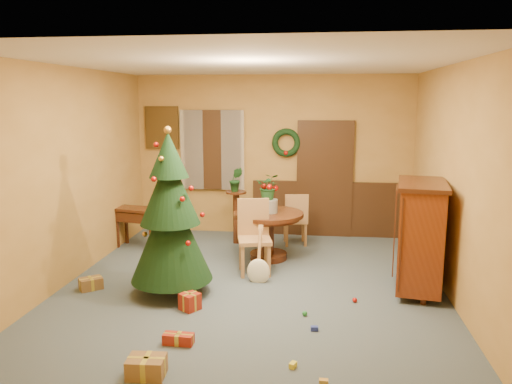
% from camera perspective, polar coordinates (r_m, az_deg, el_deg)
% --- Properties ---
extents(room_envelope, '(5.50, 5.50, 5.50)m').
position_cam_1_polar(room_envelope, '(9.08, 3.16, 2.00)').
color(room_envelope, '#3A4B54').
rests_on(room_envelope, ground).
extents(dining_table, '(1.08, 1.08, 0.74)m').
position_cam_1_polar(dining_table, '(7.76, 1.44, -3.96)').
color(dining_table, '#32180B').
rests_on(dining_table, floor).
extents(urn, '(0.28, 0.28, 0.20)m').
position_cam_1_polar(urn, '(7.68, 1.45, -1.60)').
color(urn, slate).
rests_on(urn, dining_table).
extents(centerpiece_plant, '(0.37, 0.32, 0.41)m').
position_cam_1_polar(centerpiece_plant, '(7.62, 1.46, 0.64)').
color(centerpiece_plant, '#1E4C23').
rests_on(centerpiece_plant, urn).
extents(chair_near, '(0.55, 0.55, 1.05)m').
position_cam_1_polar(chair_near, '(7.18, -0.23, -4.77)').
color(chair_near, brown).
rests_on(chair_near, floor).
extents(chair_far, '(0.45, 0.45, 0.91)m').
position_cam_1_polar(chair_far, '(8.50, 4.57, -2.93)').
color(chair_far, brown).
rests_on(chair_far, floor).
extents(guitar, '(0.34, 0.50, 0.73)m').
position_cam_1_polar(guitar, '(6.81, 0.29, -7.33)').
color(guitar, '#F3EDCA').
rests_on(guitar, floor).
extents(plant_stand, '(0.36, 0.36, 0.92)m').
position_cam_1_polar(plant_stand, '(8.60, -2.28, -2.18)').
color(plant_stand, '#32180B').
rests_on(plant_stand, floor).
extents(stand_plant, '(0.25, 0.21, 0.41)m').
position_cam_1_polar(stand_plant, '(8.49, -2.30, 1.45)').
color(stand_plant, '#19471E').
rests_on(stand_plant, plant_stand).
extents(christmas_tree, '(1.04, 1.04, 2.14)m').
position_cam_1_polar(christmas_tree, '(6.36, -9.76, -2.74)').
color(christmas_tree, '#382111').
rests_on(christmas_tree, floor).
extents(writing_desk, '(0.82, 0.52, 0.68)m').
position_cam_1_polar(writing_desk, '(8.60, -13.36, -2.88)').
color(writing_desk, '#32180B').
rests_on(writing_desk, floor).
extents(sideboard, '(0.76, 1.20, 1.44)m').
position_cam_1_polar(sideboard, '(6.74, 18.22, -4.53)').
color(sideboard, '#501B09').
rests_on(sideboard, floor).
extents(gift_a, '(0.35, 0.27, 0.18)m').
position_cam_1_polar(gift_a, '(4.86, -12.41, -18.93)').
color(gift_a, brown).
rests_on(gift_a, floor).
extents(gift_b, '(0.28, 0.28, 0.20)m').
position_cam_1_polar(gift_b, '(6.10, -7.56, -12.30)').
color(gift_b, maroon).
rests_on(gift_b, floor).
extents(gift_c, '(0.34, 0.33, 0.15)m').
position_cam_1_polar(gift_c, '(7.01, -18.34, -9.90)').
color(gift_c, brown).
rests_on(gift_c, floor).
extents(gift_d, '(0.32, 0.14, 0.11)m').
position_cam_1_polar(gift_d, '(5.36, -8.86, -16.25)').
color(gift_d, maroon).
rests_on(gift_d, floor).
extents(toy_a, '(0.08, 0.06, 0.05)m').
position_cam_1_polar(toy_a, '(5.61, 6.69, -15.24)').
color(toy_a, navy).
rests_on(toy_a, floor).
extents(toy_b, '(0.06, 0.06, 0.06)m').
position_cam_1_polar(toy_b, '(5.94, 5.59, -13.64)').
color(toy_b, '#227D36').
rests_on(toy_b, floor).
extents(toy_c, '(0.08, 0.09, 0.05)m').
position_cam_1_polar(toy_c, '(4.92, 4.24, -19.12)').
color(toy_c, yellow).
rests_on(toy_c, floor).
extents(toy_d, '(0.06, 0.06, 0.06)m').
position_cam_1_polar(toy_d, '(6.39, 11.22, -12.02)').
color(toy_d, '#B3130B').
rests_on(toy_d, floor).
extents(toy_e, '(0.08, 0.05, 0.05)m').
position_cam_1_polar(toy_e, '(4.70, 7.73, -20.72)').
color(toy_e, gold).
rests_on(toy_e, floor).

